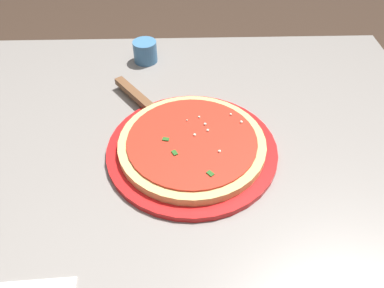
% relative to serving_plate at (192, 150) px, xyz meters
% --- Properties ---
extents(restaurant_table, '(1.06, 0.93, 0.73)m').
position_rel_serving_plate_xyz_m(restaurant_table, '(-0.03, -0.04, -0.13)').
color(restaurant_table, black).
rests_on(restaurant_table, ground_plane).
extents(serving_plate, '(0.31, 0.31, 0.01)m').
position_rel_serving_plate_xyz_m(serving_plate, '(0.00, 0.00, 0.00)').
color(serving_plate, red).
rests_on(serving_plate, restaurant_table).
extents(pizza, '(0.27, 0.27, 0.02)m').
position_rel_serving_plate_xyz_m(pizza, '(0.00, 0.00, 0.02)').
color(pizza, '#DBB26B').
rests_on(pizza, serving_plate).
extents(pizza_server, '(0.17, 0.20, 0.01)m').
position_rel_serving_plate_xyz_m(pizza_server, '(-0.09, 0.12, 0.01)').
color(pizza_server, silver).
rests_on(pizza_server, serving_plate).
extents(cup_small_sauce, '(0.06, 0.06, 0.05)m').
position_rel_serving_plate_xyz_m(cup_small_sauce, '(-0.10, 0.32, 0.02)').
color(cup_small_sauce, teal).
rests_on(cup_small_sauce, restaurant_table).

